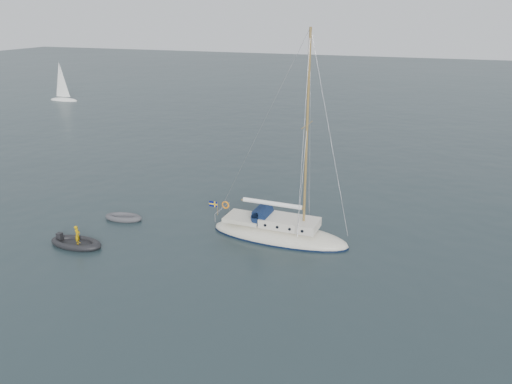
% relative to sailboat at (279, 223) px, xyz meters
% --- Properties ---
extents(ground, '(300.00, 300.00, 0.00)m').
position_rel_sailboat_xyz_m(ground, '(-1.61, -2.89, -1.11)').
color(ground, black).
rests_on(ground, ground).
extents(sailboat, '(10.34, 3.09, 14.73)m').
position_rel_sailboat_xyz_m(sailboat, '(0.00, 0.00, 0.00)').
color(sailboat, '#EFE8CE').
rests_on(sailboat, ground).
extents(dinghy, '(2.92, 1.32, 0.42)m').
position_rel_sailboat_xyz_m(dinghy, '(-12.08, -0.98, -0.93)').
color(dinghy, '#46464A').
rests_on(dinghy, ground).
extents(rib, '(3.84, 1.74, 1.51)m').
position_rel_sailboat_xyz_m(rib, '(-12.56, -5.86, -0.88)').
color(rib, black).
rests_on(rib, ground).
extents(distant_yacht_a, '(5.49, 2.93, 7.27)m').
position_rel_sailboat_xyz_m(distant_yacht_a, '(-52.26, 40.44, 1.99)').
color(distant_yacht_a, white).
rests_on(distant_yacht_a, ground).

